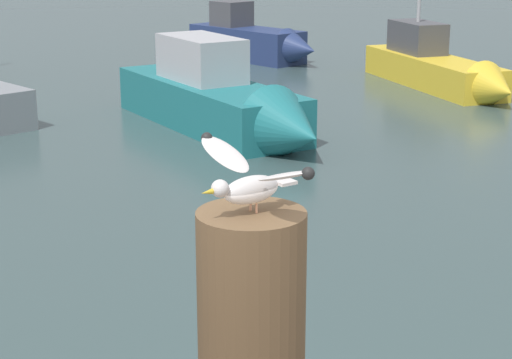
% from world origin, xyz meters
% --- Properties ---
extents(mooring_post, '(0.40, 0.40, 0.97)m').
position_xyz_m(mooring_post, '(-0.53, -0.31, 1.93)').
color(mooring_post, '#4C3823').
rests_on(mooring_post, harbor_quay).
extents(seagull, '(0.49, 0.56, 0.24)m').
position_xyz_m(seagull, '(-0.54, -0.32, 2.54)').
color(seagull, tan).
rests_on(seagull, mooring_post).
extents(boat_teal, '(4.35, 5.40, 1.75)m').
position_xyz_m(boat_teal, '(-1.85, 11.27, 0.53)').
color(boat_teal, '#1E7075').
rests_on(boat_teal, ground_plane).
extents(boat_yellow, '(2.98, 5.30, 4.47)m').
position_xyz_m(boat_yellow, '(2.45, 15.83, 0.45)').
color(boat_yellow, yellow).
rests_on(boat_yellow, ground_plane).
extents(boat_navy, '(3.83, 3.67, 1.54)m').
position_xyz_m(boat_navy, '(-1.91, 19.81, 0.51)').
color(boat_navy, navy).
rests_on(boat_navy, ground_plane).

